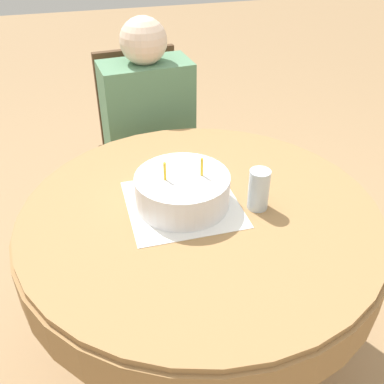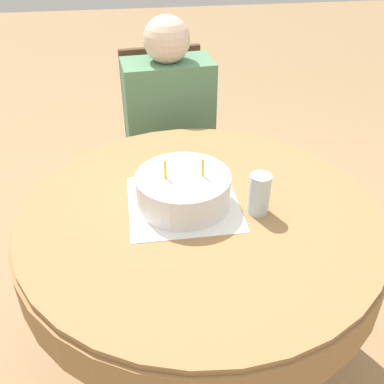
% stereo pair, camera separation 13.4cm
% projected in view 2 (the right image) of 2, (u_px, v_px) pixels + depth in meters
% --- Properties ---
extents(ground_plane, '(12.00, 12.00, 0.00)m').
position_uv_depth(ground_plane, '(198.00, 354.00, 1.77)').
color(ground_plane, '#A37F56').
extents(dining_table, '(1.12, 1.12, 0.71)m').
position_uv_depth(dining_table, '(200.00, 231.00, 1.41)').
color(dining_table, '#9E7547').
rests_on(dining_table, ground_plane).
extents(chair, '(0.46, 0.46, 0.91)m').
position_uv_depth(chair, '(167.00, 140.00, 2.21)').
color(chair, '#4C331E').
rests_on(chair, ground_plane).
extents(person, '(0.41, 0.33, 1.10)m').
position_uv_depth(person, '(170.00, 116.00, 2.04)').
color(person, beige).
rests_on(person, ground_plane).
extents(napkin, '(0.34, 0.34, 0.00)m').
position_uv_depth(napkin, '(183.00, 203.00, 1.39)').
color(napkin, white).
rests_on(napkin, dining_table).
extents(birthday_cake, '(0.29, 0.29, 0.16)m').
position_uv_depth(birthday_cake, '(183.00, 190.00, 1.36)').
color(birthday_cake, white).
rests_on(birthday_cake, dining_table).
extents(drinking_glass, '(0.06, 0.06, 0.13)m').
position_uv_depth(drinking_glass, '(259.00, 194.00, 1.32)').
color(drinking_glass, silver).
rests_on(drinking_glass, dining_table).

